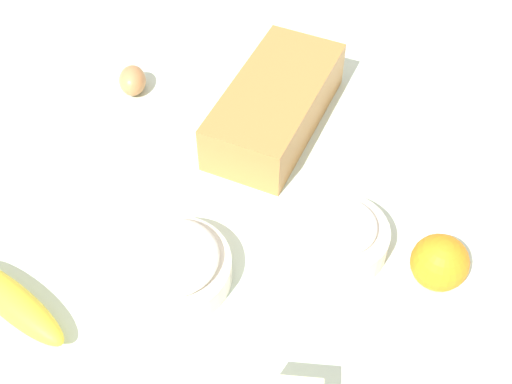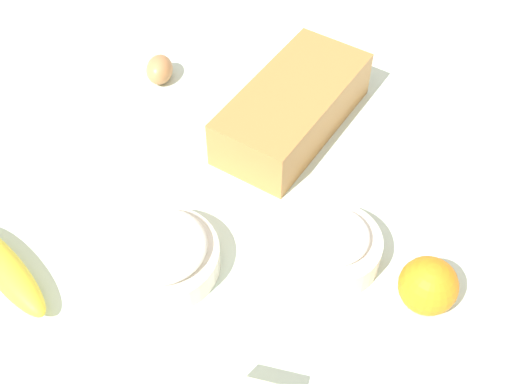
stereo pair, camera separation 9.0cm
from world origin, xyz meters
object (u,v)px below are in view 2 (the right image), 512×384
at_px(sugar_bowl, 332,245).
at_px(egg_near_butter, 160,69).
at_px(banana, 5,268).
at_px(flour_bowl, 162,253).
at_px(orange_fruit, 427,288).
at_px(loaf_pan, 293,107).

xyz_separation_m(sugar_bowl, egg_near_butter, (-0.15, -0.43, -0.01)).
height_order(banana, egg_near_butter, egg_near_butter).
bearing_deg(flour_bowl, orange_fruit, 115.37).
bearing_deg(egg_near_butter, loaf_pan, 97.51).
xyz_separation_m(flour_bowl, orange_fruit, (-0.15, 0.31, 0.01)).
bearing_deg(banana, flour_bowl, 129.95).
relative_size(loaf_pan, orange_fruit, 3.81).
relative_size(banana, orange_fruit, 2.54).
relative_size(loaf_pan, egg_near_butter, 4.83).
height_order(flour_bowl, sugar_bowl, same).
bearing_deg(orange_fruit, banana, -59.15).
distance_m(loaf_pan, orange_fruit, 0.36).
height_order(loaf_pan, egg_near_butter, loaf_pan).
bearing_deg(banana, egg_near_butter, -166.93).
distance_m(banana, egg_near_butter, 0.43).
xyz_separation_m(loaf_pan, sugar_bowl, (0.18, 0.18, -0.01)).
height_order(flour_bowl, orange_fruit, orange_fruit).
height_order(flour_bowl, banana, flour_bowl).
distance_m(banana, orange_fruit, 0.54).
bearing_deg(sugar_bowl, egg_near_butter, -109.47).
height_order(banana, orange_fruit, orange_fruit).
xyz_separation_m(orange_fruit, egg_near_butter, (-0.15, -0.56, -0.02)).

